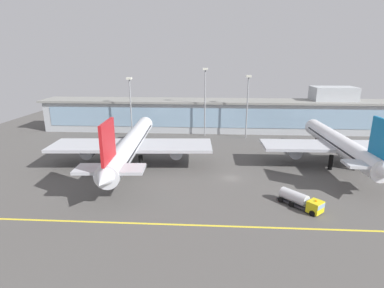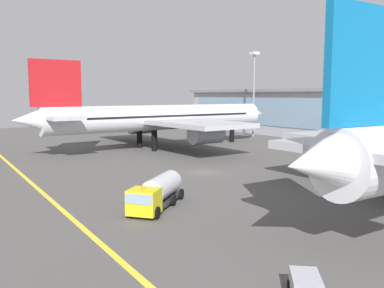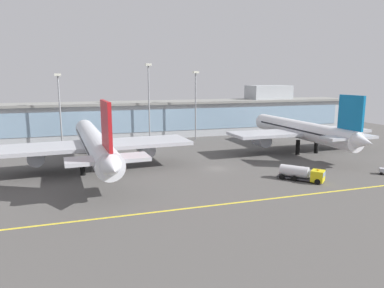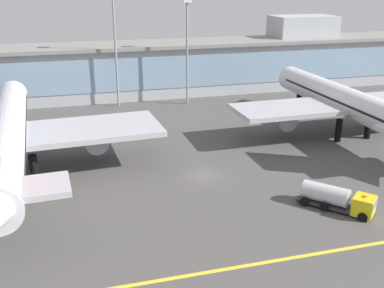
# 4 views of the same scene
# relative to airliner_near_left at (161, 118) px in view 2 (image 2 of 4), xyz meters

# --- Properties ---
(ground_plane) EXTENTS (197.60, 197.60, 0.00)m
(ground_plane) POSITION_rel_airliner_near_left_xyz_m (26.31, -7.23, -6.08)
(ground_plane) COLOR #514F4C
(taxiway_centreline_stripe) EXTENTS (158.08, 0.50, 0.01)m
(taxiway_centreline_stripe) POSITION_rel_airliner_near_left_xyz_m (26.31, -29.23, -6.07)
(taxiway_centreline_stripe) COLOR yellow
(taxiway_centreline_stripe) RESTS_ON ground
(airliner_near_left) EXTENTS (43.62, 57.00, 16.69)m
(airliner_near_left) POSITION_rel_airliner_near_left_xyz_m (0.00, 0.00, 0.00)
(airliner_near_left) COLOR black
(airliner_near_left) RESTS_ON ground
(fuel_tanker_truck) EXTENTS (7.83, 8.37, 2.90)m
(fuel_tanker_truck) POSITION_rel_airliner_near_left_xyz_m (39.08, -21.47, -4.57)
(fuel_tanker_truck) COLOR black
(fuel_tanker_truck) RESTS_ON ground
(apron_light_mast_centre) EXTENTS (1.80, 1.80, 21.63)m
(apron_light_mast_centre) POSITION_rel_airliner_near_left_xyz_m (-7.94, 31.27, 8.27)
(apron_light_mast_centre) COLOR gray
(apron_light_mast_centre) RESTS_ON ground
(apron_light_mast_east) EXTENTS (1.80, 1.80, 24.86)m
(apron_light_mast_east) POSITION_rel_airliner_near_left_xyz_m (19.06, 33.57, 10.06)
(apron_light_mast_east) COLOR gray
(apron_light_mast_east) RESTS_ON ground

